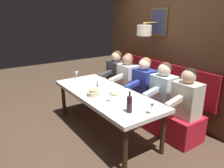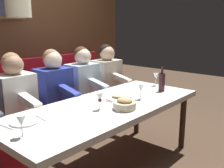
{
  "view_description": "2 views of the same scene",
  "coord_description": "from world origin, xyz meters",
  "px_view_note": "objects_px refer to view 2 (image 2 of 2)",
  "views": [
    {
      "loc": [
        -1.83,
        -2.87,
        2.01
      ],
      "look_at": [
        0.05,
        -0.13,
        0.92
      ],
      "focal_mm": 34.59,
      "sensor_mm": 36.0,
      "label": 1
    },
    {
      "loc": [
        -1.66,
        1.84,
        1.53
      ],
      "look_at": [
        0.05,
        -0.13,
        0.92
      ],
      "focal_mm": 41.37,
      "sensor_mm": 36.0,
      "label": 2
    }
  ],
  "objects_px": {
    "wine_glass_3": "(156,77)",
    "wine_glass_2": "(141,89)",
    "dining_table": "(107,111)",
    "bread_bowl": "(125,104)",
    "diner_near": "(83,78)",
    "wine_glass_0": "(100,98)",
    "wine_bottle": "(162,82)",
    "diner_nearest": "(107,73)",
    "diner_middle": "(54,84)",
    "wine_glass_1": "(21,121)",
    "diner_far": "(15,92)"
  },
  "relations": [
    {
      "from": "diner_middle",
      "to": "diner_near",
      "type": "bearing_deg",
      "value": -90.0
    },
    {
      "from": "wine_glass_1",
      "to": "bread_bowl",
      "type": "height_order",
      "value": "wine_glass_1"
    },
    {
      "from": "wine_glass_0",
      "to": "wine_glass_2",
      "type": "xyz_separation_m",
      "value": [
        -0.09,
        -0.54,
        0.0
      ]
    },
    {
      "from": "wine_glass_2",
      "to": "wine_bottle",
      "type": "xyz_separation_m",
      "value": [
        0.0,
        -0.44,
        -0.0
      ]
    },
    {
      "from": "wine_glass_0",
      "to": "wine_bottle",
      "type": "height_order",
      "value": "wine_bottle"
    },
    {
      "from": "diner_far",
      "to": "wine_glass_3",
      "type": "relative_size",
      "value": 4.82
    },
    {
      "from": "diner_middle",
      "to": "wine_glass_0",
      "type": "relative_size",
      "value": 4.82
    },
    {
      "from": "wine_glass_1",
      "to": "bread_bowl",
      "type": "xyz_separation_m",
      "value": [
        -0.17,
        -0.97,
        -0.07
      ]
    },
    {
      "from": "wine_bottle",
      "to": "dining_table",
      "type": "bearing_deg",
      "value": 80.2
    },
    {
      "from": "dining_table",
      "to": "bread_bowl",
      "type": "height_order",
      "value": "bread_bowl"
    },
    {
      "from": "diner_near",
      "to": "bread_bowl",
      "type": "relative_size",
      "value": 3.6
    },
    {
      "from": "diner_far",
      "to": "wine_glass_1",
      "type": "height_order",
      "value": "diner_far"
    },
    {
      "from": "diner_far",
      "to": "wine_bottle",
      "type": "relative_size",
      "value": 2.64
    },
    {
      "from": "wine_glass_0",
      "to": "wine_glass_1",
      "type": "relative_size",
      "value": 1.0
    },
    {
      "from": "diner_nearest",
      "to": "wine_glass_1",
      "type": "relative_size",
      "value": 4.82
    },
    {
      "from": "dining_table",
      "to": "wine_glass_3",
      "type": "relative_size",
      "value": 13.54
    },
    {
      "from": "wine_bottle",
      "to": "bread_bowl",
      "type": "relative_size",
      "value": 1.36
    },
    {
      "from": "diner_near",
      "to": "wine_glass_3",
      "type": "bearing_deg",
      "value": -146.24
    },
    {
      "from": "wine_glass_2",
      "to": "wine_glass_3",
      "type": "height_order",
      "value": "same"
    },
    {
      "from": "wine_bottle",
      "to": "wine_glass_3",
      "type": "bearing_deg",
      "value": -44.99
    },
    {
      "from": "wine_glass_3",
      "to": "wine_glass_2",
      "type": "bearing_deg",
      "value": 108.05
    },
    {
      "from": "wine_glass_0",
      "to": "wine_glass_3",
      "type": "relative_size",
      "value": 1.0
    },
    {
      "from": "diner_middle",
      "to": "wine_bottle",
      "type": "relative_size",
      "value": 2.64
    },
    {
      "from": "dining_table",
      "to": "wine_bottle",
      "type": "height_order",
      "value": "wine_bottle"
    },
    {
      "from": "diner_nearest",
      "to": "wine_bottle",
      "type": "bearing_deg",
      "value": 171.74
    },
    {
      "from": "wine_glass_0",
      "to": "bread_bowl",
      "type": "height_order",
      "value": "wine_glass_0"
    },
    {
      "from": "wine_glass_2",
      "to": "wine_glass_1",
      "type": "bearing_deg",
      "value": 86.28
    },
    {
      "from": "wine_glass_0",
      "to": "wine_glass_2",
      "type": "distance_m",
      "value": 0.55
    },
    {
      "from": "diner_near",
      "to": "bread_bowl",
      "type": "xyz_separation_m",
      "value": [
        -1.1,
        0.48,
        -0.03
      ]
    },
    {
      "from": "wine_glass_0",
      "to": "wine_glass_2",
      "type": "height_order",
      "value": "same"
    },
    {
      "from": "diner_nearest",
      "to": "diner_near",
      "type": "distance_m",
      "value": 0.48
    },
    {
      "from": "wine_bottle",
      "to": "wine_glass_0",
      "type": "bearing_deg",
      "value": 84.82
    },
    {
      "from": "diner_far",
      "to": "diner_nearest",
      "type": "bearing_deg",
      "value": -90.0
    },
    {
      "from": "diner_near",
      "to": "wine_bottle",
      "type": "relative_size",
      "value": 2.64
    },
    {
      "from": "diner_near",
      "to": "bread_bowl",
      "type": "bearing_deg",
      "value": 156.36
    },
    {
      "from": "diner_nearest",
      "to": "bread_bowl",
      "type": "bearing_deg",
      "value": 138.78
    },
    {
      "from": "diner_near",
      "to": "wine_glass_0",
      "type": "xyz_separation_m",
      "value": [
        -0.93,
        0.64,
        0.04
      ]
    },
    {
      "from": "dining_table",
      "to": "wine_glass_3",
      "type": "height_order",
      "value": "wine_glass_3"
    },
    {
      "from": "diner_near",
      "to": "dining_table",
      "type": "bearing_deg",
      "value": 151.27
    },
    {
      "from": "diner_near",
      "to": "wine_glass_1",
      "type": "relative_size",
      "value": 4.82
    },
    {
      "from": "diner_nearest",
      "to": "wine_glass_3",
      "type": "height_order",
      "value": "diner_nearest"
    },
    {
      "from": "dining_table",
      "to": "wine_glass_1",
      "type": "relative_size",
      "value": 13.54
    },
    {
      "from": "dining_table",
      "to": "wine_bottle",
      "type": "distance_m",
      "value": 0.85
    },
    {
      "from": "wine_glass_3",
      "to": "bread_bowl",
      "type": "xyz_separation_m",
      "value": [
        -0.29,
        1.03,
        -0.07
      ]
    },
    {
      "from": "wine_glass_3",
      "to": "wine_bottle",
      "type": "xyz_separation_m",
      "value": [
        -0.21,
        0.21,
        -0.0
      ]
    },
    {
      "from": "wine_glass_2",
      "to": "diner_nearest",
      "type": "bearing_deg",
      "value": -29.89
    },
    {
      "from": "bread_bowl",
      "to": "diner_near",
      "type": "bearing_deg",
      "value": -23.64
    },
    {
      "from": "wine_glass_3",
      "to": "diner_middle",
      "type": "bearing_deg",
      "value": 51.51
    },
    {
      "from": "wine_glass_1",
      "to": "wine_glass_0",
      "type": "bearing_deg",
      "value": -89.69
    },
    {
      "from": "wine_glass_2",
      "to": "wine_bottle",
      "type": "height_order",
      "value": "wine_bottle"
    }
  ]
}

